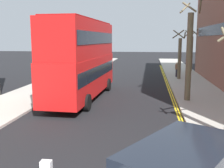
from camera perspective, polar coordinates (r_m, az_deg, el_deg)
The scene contains 9 objects.
sidewalk_right at distance 20.93m, azimuth 18.50°, elevation -2.84°, with size 4.00×80.00×0.14m, color #ADA89E.
sidewalk_left at distance 22.48m, azimuth -16.13°, elevation -1.90°, with size 4.00×80.00×0.14m, color #ADA89E.
kerb_line_outer at distance 18.71m, azimuth 13.25°, elevation -4.22°, with size 0.10×56.00×0.01m, color yellow.
kerb_line_inner at distance 18.69m, azimuth 12.76°, elevation -4.21°, with size 0.10×56.00×0.01m, color yellow.
double_decker_bus_away at distance 19.80m, azimuth -6.24°, elevation 5.58°, with size 3.11×10.89×5.64m.
pedestrian_far at distance 31.27m, azimuth 13.33°, elevation 2.99°, with size 0.34×0.22×1.62m.
street_tree_near at distance 19.30m, azimuth 15.78°, elevation 5.89°, with size 1.44×1.41×6.73m.
street_tree_mid at distance 29.76m, azimuth 13.90°, elevation 5.61°, with size 1.32×1.64×5.17m.
street_tree_distant at distance 37.62m, azimuth 16.17°, elevation 6.50°, with size 1.85×1.86×5.49m.
Camera 1 is at (2.60, -4.12, 4.31)m, focal length 43.87 mm.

